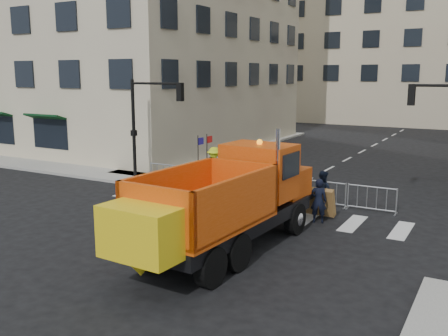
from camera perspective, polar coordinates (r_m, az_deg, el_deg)
The scene contains 10 objects.
ground at distance 16.83m, azimuth -5.11°, elevation -9.01°, with size 120.00×120.00×0.00m, color black.
sidewalk_back at distance 24.01m, azimuth 6.44°, elevation -2.85°, with size 64.00×5.00×0.15m, color gray.
building_far at distance 65.96m, azimuth 22.20°, elevation 15.42°, with size 30.00×18.00×24.00m, color #C1B193.
traffic_light_left at distance 26.84m, azimuth -10.27°, elevation 4.17°, with size 0.18×0.18×5.40m, color black.
crowd_barriers at distance 23.40m, azimuth 3.91°, elevation -1.97°, with size 12.60×0.60×1.10m, color #9EA0A5, non-canonical shape.
plow_truck at distance 15.79m, azimuth 0.19°, elevation -3.65°, with size 3.45×10.28×3.94m.
cop_a at distance 19.57m, azimuth 10.75°, elevation -3.69°, with size 0.63×0.42×1.74m, color black.
cop_b at distance 21.08m, azimuth 11.21°, elevation -2.64°, with size 0.85×0.66×1.76m, color black.
cop_c at distance 21.01m, azimuth 7.55°, elevation -2.53°, with size 1.05×0.44×1.79m, color black.
worker at distance 24.78m, azimuth -1.12°, elevation 0.14°, with size 1.27×0.73×1.97m, color #C8D819.
Camera 1 is at (9.03, -13.03, 5.66)m, focal length 40.00 mm.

